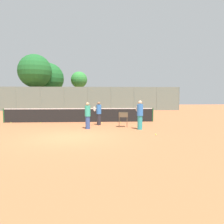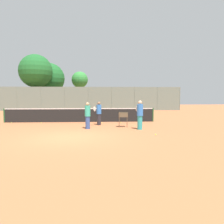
{
  "view_description": "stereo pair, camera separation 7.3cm",
  "coord_description": "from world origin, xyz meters",
  "px_view_note": "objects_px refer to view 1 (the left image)",
  "views": [
    {
      "loc": [
        1.43,
        -10.64,
        2.02
      ],
      "look_at": [
        2.31,
        3.21,
        1.0
      ],
      "focal_mm": 35.0,
      "sensor_mm": 36.0,
      "label": 1
    },
    {
      "loc": [
        1.5,
        -10.65,
        2.02
      ],
      "look_at": [
        2.31,
        3.21,
        1.0
      ],
      "focal_mm": 35.0,
      "sensor_mm": 36.0,
      "label": 2
    }
  ],
  "objects_px": {
    "player_white_outfit": "(88,115)",
    "player_yellow_shirt": "(99,113)",
    "player_red_cap": "(140,115)",
    "tennis_net": "(80,115)",
    "parked_car": "(41,105)",
    "ball_cart": "(123,116)"
  },
  "relations": [
    {
      "from": "parked_car",
      "to": "player_red_cap",
      "type": "bearing_deg",
      "value": -62.57
    },
    {
      "from": "tennis_net",
      "to": "ball_cart",
      "type": "height_order",
      "value": "tennis_net"
    },
    {
      "from": "player_red_cap",
      "to": "player_yellow_shirt",
      "type": "relative_size",
      "value": 1.08
    },
    {
      "from": "player_red_cap",
      "to": "player_white_outfit",
      "type": "bearing_deg",
      "value": 69.71
    },
    {
      "from": "player_yellow_shirt",
      "to": "tennis_net",
      "type": "bearing_deg",
      "value": -107.81
    },
    {
      "from": "ball_cart",
      "to": "parked_car",
      "type": "xyz_separation_m",
      "value": [
        -10.6,
        21.09,
        -0.07
      ]
    },
    {
      "from": "tennis_net",
      "to": "player_yellow_shirt",
      "type": "distance_m",
      "value": 2.35
    },
    {
      "from": "player_red_cap",
      "to": "ball_cart",
      "type": "height_order",
      "value": "player_red_cap"
    },
    {
      "from": "player_white_outfit",
      "to": "player_red_cap",
      "type": "relative_size",
      "value": 0.94
    },
    {
      "from": "player_white_outfit",
      "to": "parked_car",
      "type": "relative_size",
      "value": 0.39
    },
    {
      "from": "player_red_cap",
      "to": "parked_car",
      "type": "bearing_deg",
      "value": 15.02
    },
    {
      "from": "tennis_net",
      "to": "ball_cart",
      "type": "distance_m",
      "value": 4.25
    },
    {
      "from": "player_red_cap",
      "to": "ball_cart",
      "type": "distance_m",
      "value": 1.39
    },
    {
      "from": "parked_car",
      "to": "player_white_outfit",
      "type": "bearing_deg",
      "value": -68.99
    },
    {
      "from": "player_yellow_shirt",
      "to": "parked_car",
      "type": "xyz_separation_m",
      "value": [
        -9.02,
        19.95,
        -0.17
      ]
    },
    {
      "from": "player_red_cap",
      "to": "parked_car",
      "type": "distance_m",
      "value": 24.94
    },
    {
      "from": "player_white_outfit",
      "to": "ball_cart",
      "type": "xyz_separation_m",
      "value": [
        2.27,
        0.61,
        -0.12
      ]
    },
    {
      "from": "player_yellow_shirt",
      "to": "parked_car",
      "type": "height_order",
      "value": "player_yellow_shirt"
    },
    {
      "from": "tennis_net",
      "to": "player_red_cap",
      "type": "distance_m",
      "value": 5.63
    },
    {
      "from": "tennis_net",
      "to": "player_red_cap",
      "type": "bearing_deg",
      "value": -45.55
    },
    {
      "from": "player_yellow_shirt",
      "to": "ball_cart",
      "type": "relative_size",
      "value": 1.68
    },
    {
      "from": "player_white_outfit",
      "to": "player_yellow_shirt",
      "type": "relative_size",
      "value": 1.01
    }
  ]
}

